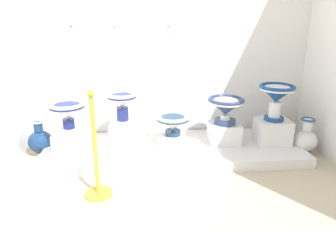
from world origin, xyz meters
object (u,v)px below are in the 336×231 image
antique_toilet_central_ornate (173,124)px  decorative_vase_spare (305,139)px  antique_toilet_pale_glazed (122,102)px  info_placard_third (171,30)px  stanchion_post_near_left (96,166)px  info_placard_first (74,30)px  antique_toilet_broad_patterned (226,107)px  info_placard_second (118,31)px  plinth_block_leftmost (71,141)px  antique_toilet_tall_cobalt (276,95)px  plinth_block_central_ornate (173,141)px  antique_toilet_leftmost (68,112)px  plinth_block_tall_cobalt (272,131)px  decorative_vase_companion (40,140)px  plinth_block_pale_glazed (124,134)px  plinth_block_broad_patterned (224,133)px

antique_toilet_central_ornate → decorative_vase_spare: antique_toilet_central_ornate is taller
antique_toilet_pale_glazed → decorative_vase_spare: (2.09, -0.18, -0.44)m
info_placard_third → stanchion_post_near_left: bearing=-120.8°
info_placard_first → antique_toilet_broad_patterned: bearing=-15.1°
info_placard_first → info_placard_third: 1.13m
info_placard_second → info_placard_third: 0.62m
plinth_block_leftmost → info_placard_second: info_placard_second is taller
antique_toilet_broad_patterned → antique_toilet_tall_cobalt: antique_toilet_tall_cobalt is taller
plinth_block_central_ornate → info_placard_third: size_ratio=2.38×
antique_toilet_leftmost → plinth_block_tall_cobalt: (2.31, 0.02, -0.31)m
antique_toilet_pale_glazed → decorative_vase_companion: (-0.96, 0.06, -0.45)m
decorative_vase_companion → decorative_vase_spare: size_ratio=0.95×
antique_toilet_broad_patterned → info_placard_third: bearing=141.7°
info_placard_second → stanchion_post_near_left: size_ratio=0.15×
plinth_block_leftmost → info_placard_third: 1.73m
info_placard_first → antique_toilet_tall_cobalt: bearing=-12.6°
plinth_block_central_ornate → info_placard_second: (-0.61, 0.44, 1.23)m
plinth_block_pale_glazed → decorative_vase_companion: (-0.96, 0.06, -0.07)m
antique_toilet_leftmost → decorative_vase_companion: (-0.38, 0.16, -0.39)m
antique_toilet_broad_patterned → plinth_block_tall_cobalt: size_ratio=1.10×
antique_toilet_pale_glazed → stanchion_post_near_left: 0.95m
plinth_block_tall_cobalt → decorative_vase_companion: (-2.70, 0.14, -0.08)m
info_placard_third → decorative_vase_spare: (1.51, -0.61, -1.20)m
antique_toilet_tall_cobalt → decorative_vase_spare: size_ratio=0.96×
plinth_block_broad_patterned → info_placard_second: 1.72m
info_placard_third → plinth_block_broad_patterned: bearing=-38.3°
info_placard_second → info_placard_first: bearing=-180.0°
info_placard_second → plinth_block_broad_patterned: bearing=-21.0°
antique_toilet_pale_glazed → antique_toilet_leftmost: bearing=-171.0°
plinth_block_pale_glazed → plinth_block_tall_cobalt: 1.74m
decorative_vase_companion → stanchion_post_near_left: size_ratio=0.42×
antique_toilet_central_ornate → info_placard_first: (-1.11, 0.44, 1.03)m
antique_toilet_leftmost → plinth_block_central_ornate: size_ratio=1.12×
antique_toilet_leftmost → antique_toilet_tall_cobalt: size_ratio=0.94×
plinth_block_pale_glazed → antique_toilet_tall_cobalt: size_ratio=0.82×
plinth_block_central_ornate → plinth_block_broad_patterned: bearing=-2.2°
antique_toilet_leftmost → plinth_block_broad_patterned: antique_toilet_leftmost is taller
antique_toilet_broad_patterned → info_placard_second: size_ratio=2.76×
plinth_block_leftmost → plinth_block_central_ornate: bearing=4.2°
antique_toilet_leftmost → plinth_block_tall_cobalt: size_ratio=1.03×
antique_toilet_leftmost → plinth_block_broad_patterned: (1.75, 0.06, -0.33)m
plinth_block_leftmost → antique_toilet_leftmost: size_ratio=0.89×
plinth_block_leftmost → decorative_vase_spare: size_ratio=0.80×
decorative_vase_spare → plinth_block_leftmost: bearing=178.2°
plinth_block_central_ornate → decorative_vase_companion: bearing=177.4°
plinth_block_pale_glazed → antique_toilet_tall_cobalt: 1.79m
info_placard_third → decorative_vase_spare: size_ratio=0.34×
plinth_block_pale_glazed → plinth_block_central_ornate: size_ratio=0.98×
plinth_block_tall_cobalt → info_placard_third: (-1.15, 0.51, 1.13)m
plinth_block_tall_cobalt → plinth_block_broad_patterned: bearing=175.4°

